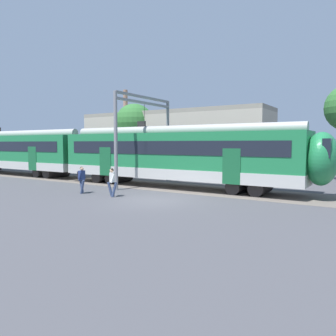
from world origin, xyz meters
TOP-DOWN VIEW (x-y plane):
  - ground_plane at (0.00, 0.00)m, footprint 160.00×160.00m
  - track_bed at (-12.94, 5.18)m, footprint 80.00×4.40m
  - commuter_train at (-10.45, 5.17)m, footprint 38.05×3.07m
  - pedestrian_navy at (-5.20, -0.27)m, footprint 0.63×0.54m
  - pedestrian_white at (-2.72, -0.25)m, footprint 0.71×0.50m
  - catenary_gantry at (-4.35, 5.18)m, footprint 0.24×6.64m
  - background_building at (-8.21, 15.17)m, footprint 20.66×5.00m
  - street_tree_left at (-11.74, 13.41)m, footprint 4.15×4.15m

SIDE VIEW (x-z plane):
  - ground_plane at x=0.00m, z-range 0.00..0.00m
  - track_bed at x=-12.94m, z-range 0.00..0.01m
  - pedestrian_white at x=-2.72m, z-range 0.13..1.80m
  - pedestrian_navy at x=-5.20m, z-range 0.16..1.82m
  - commuter_train at x=-10.45m, z-range -0.11..4.62m
  - background_building at x=-8.21m, z-range -1.39..7.81m
  - catenary_gantry at x=-4.35m, z-range 1.05..7.58m
  - street_tree_left at x=-11.74m, z-range 1.55..8.84m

